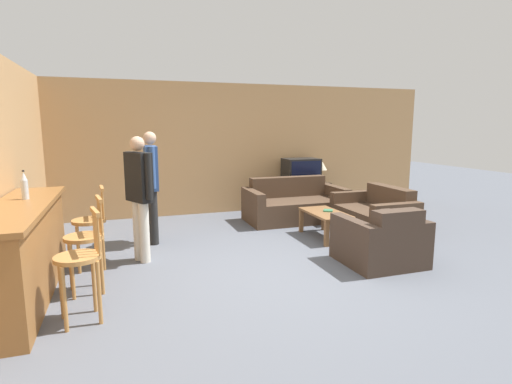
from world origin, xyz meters
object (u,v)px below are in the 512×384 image
at_px(bar_chair_near, 80,264).
at_px(table_lamp, 321,166).
at_px(person_by_window, 151,181).
at_px(bar_chair_far, 91,226).
at_px(bottle, 24,186).
at_px(tv, 301,171).
at_px(book_on_table, 328,210).
at_px(couch_far, 294,205).
at_px(armchair_near, 381,242).
at_px(bar_chair_mid, 86,243).
at_px(person_by_counter, 139,192).
at_px(coffee_table, 325,216).
at_px(tv_unit, 301,197).
at_px(loveseat_right, 375,216).

bearing_deg(bar_chair_near, table_lamp, 40.61).
xyz_separation_m(table_lamp, person_by_window, (-3.60, -1.46, 0.03)).
relative_size(bar_chair_far, bottle, 3.27).
relative_size(tv, bottle, 2.29).
xyz_separation_m(bar_chair_far, book_on_table, (3.49, 0.33, -0.11)).
height_order(bar_chair_near, tv, tv).
relative_size(bottle, table_lamp, 0.66).
relative_size(couch_far, armchair_near, 1.95).
height_order(bar_chair_mid, book_on_table, bar_chair_mid).
xyz_separation_m(bar_chair_far, armchair_near, (3.50, -1.03, -0.26)).
bearing_deg(person_by_counter, table_lamp, 30.56).
bearing_deg(coffee_table, table_lamp, 64.04).
xyz_separation_m(table_lamp, person_by_counter, (-3.81, -2.25, 0.00)).
xyz_separation_m(bar_chair_near, tv_unit, (3.94, 3.78, -0.25)).
bearing_deg(bar_chair_mid, tv, 38.14).
height_order(tv_unit, book_on_table, tv_unit).
bearing_deg(bar_chair_mid, coffee_table, 17.22).
bearing_deg(tv_unit, person_by_window, -154.99).
bearing_deg(bar_chair_mid, bottle, 149.10).
xyz_separation_m(armchair_near, coffee_table, (-0.08, 1.32, 0.07)).
bearing_deg(person_by_counter, coffee_table, 4.28).
xyz_separation_m(couch_far, table_lamp, (0.96, 0.77, 0.64)).
bearing_deg(bottle, book_on_table, 10.36).
height_order(bar_chair_mid, bottle, bottle).
bearing_deg(person_by_counter, tv, 33.92).
bearing_deg(coffee_table, book_on_table, 30.53).
relative_size(table_lamp, person_by_counter, 0.29).
bearing_deg(bar_chair_far, person_by_window, 46.84).
bearing_deg(book_on_table, person_by_counter, -175.04).
xyz_separation_m(armchair_near, bottle, (-4.09, 0.62, 0.84)).
bearing_deg(book_on_table, tv_unit, 77.16).
relative_size(tv_unit, person_by_counter, 0.75).
bearing_deg(bar_chair_near, book_on_table, 27.09).
relative_size(tv, book_on_table, 3.57).
bearing_deg(bottle, bar_chair_mid, -30.90).
distance_m(book_on_table, table_lamp, 2.26).
height_order(coffee_table, table_lamp, table_lamp).
relative_size(table_lamp, person_by_window, 0.28).
distance_m(bar_chair_far, coffee_table, 3.44).
distance_m(coffee_table, tv, 2.16).
height_order(tv_unit, person_by_window, person_by_window).
distance_m(tv, bottle, 5.31).
bearing_deg(armchair_near, tv_unit, 82.53).
distance_m(bar_chair_mid, tv, 5.02).
xyz_separation_m(bottle, book_on_table, (4.08, 0.75, -0.70)).
height_order(loveseat_right, tv_unit, loveseat_right).
height_order(bar_chair_mid, bar_chair_far, same).
distance_m(loveseat_right, bottle, 5.10).
distance_m(bar_chair_mid, table_lamp, 5.41).
bearing_deg(person_by_window, loveseat_right, -8.43).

